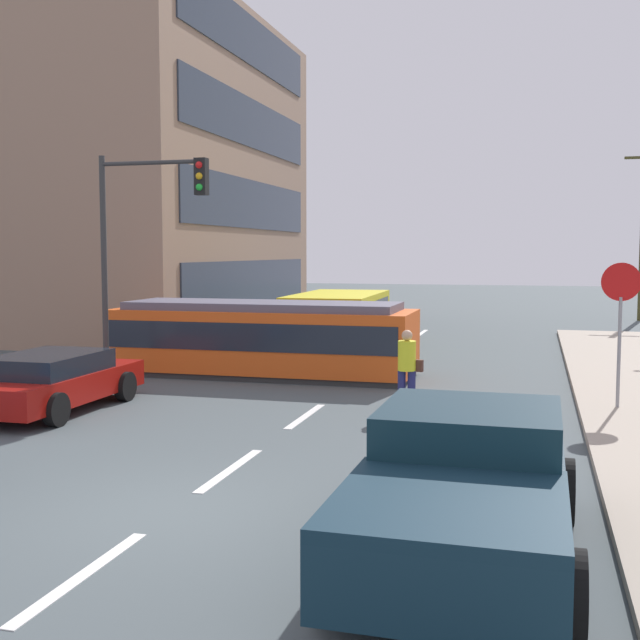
% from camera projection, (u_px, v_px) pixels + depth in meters
% --- Properties ---
extents(ground_plane, '(120.00, 120.00, 0.00)m').
position_uv_depth(ground_plane, '(351.00, 384.00, 19.50)').
color(ground_plane, '#475054').
extents(lane_stripe_0, '(0.16, 2.40, 0.01)m').
position_uv_depth(lane_stripe_0, '(83.00, 575.00, 7.96)').
color(lane_stripe_0, silver).
rests_on(lane_stripe_0, ground).
extents(lane_stripe_1, '(0.16, 2.40, 0.01)m').
position_uv_depth(lane_stripe_1, '(230.00, 470.00, 11.81)').
color(lane_stripe_1, silver).
rests_on(lane_stripe_1, ground).
extents(lane_stripe_2, '(0.16, 2.40, 0.01)m').
position_uv_depth(lane_stripe_2, '(305.00, 416.00, 15.65)').
color(lane_stripe_2, silver).
rests_on(lane_stripe_2, ground).
extents(lane_stripe_3, '(0.16, 2.40, 0.01)m').
position_uv_depth(lane_stripe_3, '(397.00, 351.00, 26.00)').
color(lane_stripe_3, silver).
rests_on(lane_stripe_3, ground).
extents(lane_stripe_4, '(0.16, 2.40, 0.01)m').
position_uv_depth(lane_stripe_4, '(422.00, 333.00, 31.77)').
color(lane_stripe_4, silver).
rests_on(lane_stripe_4, ground).
extents(corner_building, '(16.14, 15.91, 12.80)m').
position_uv_depth(corner_building, '(74.00, 177.00, 33.86)').
color(corner_building, '#997760').
rests_on(corner_building, ground).
extents(streetcar_tram, '(7.89, 2.56, 1.93)m').
position_uv_depth(streetcar_tram, '(263.00, 337.00, 20.81)').
color(streetcar_tram, '#DC5119').
rests_on(streetcar_tram, ground).
extents(city_bus, '(2.70, 5.62, 1.90)m').
position_uv_depth(city_bus, '(338.00, 319.00, 25.44)').
color(city_bus, gold).
rests_on(city_bus, ground).
extents(pedestrian_crossing, '(0.51, 0.36, 1.67)m').
position_uv_depth(pedestrian_crossing, '(407.00, 366.00, 15.99)').
color(pedestrian_crossing, navy).
rests_on(pedestrian_crossing, ground).
extents(pickup_truck_parked, '(2.33, 5.03, 1.55)m').
position_uv_depth(pickup_truck_parked, '(465.00, 487.00, 8.26)').
color(pickup_truck_parked, '#102938').
rests_on(pickup_truck_parked, ground).
extents(parked_sedan_mid, '(2.07, 4.39, 1.19)m').
position_uv_depth(parked_sedan_mid, '(52.00, 381.00, 16.15)').
color(parked_sedan_mid, '#9F120D').
rests_on(parked_sedan_mid, ground).
extents(stop_sign, '(0.76, 0.07, 2.88)m').
position_uv_depth(stop_sign, '(621.00, 304.00, 15.72)').
color(stop_sign, gray).
rests_on(stop_sign, sidewalk_curb_right).
extents(traffic_light_mast, '(2.76, 0.33, 5.50)m').
position_uv_depth(traffic_light_mast, '(142.00, 227.00, 18.72)').
color(traffic_light_mast, '#333333').
rests_on(traffic_light_mast, ground).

